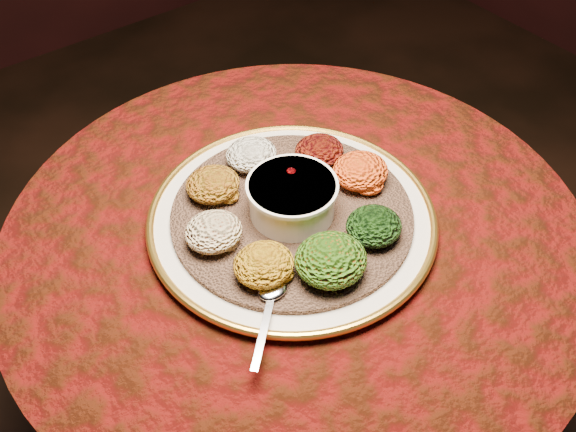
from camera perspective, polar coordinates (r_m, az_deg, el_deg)
table at (r=1.18m, az=0.68°, el=-6.96°), size 0.96×0.96×0.73m
platter at (r=1.04m, az=0.35°, el=-0.21°), size 0.51×0.51×0.02m
injera at (r=1.03m, az=0.35°, el=0.21°), size 0.43×0.43×0.01m
stew_bowl at (r=1.00m, az=0.36°, el=1.79°), size 0.14×0.14×0.06m
spoon at (r=0.91m, az=-1.48°, el=-7.15°), size 0.12×0.11×0.01m
portion_ayib at (r=1.10m, az=-3.30°, el=5.48°), size 0.09×0.08×0.04m
portion_kitfo at (r=1.11m, az=2.80°, el=5.82°), size 0.09×0.08×0.04m
portion_tikil at (r=1.07m, az=6.46°, el=4.01°), size 0.09×0.09×0.05m
portion_gomen at (r=0.99m, az=7.64°, el=-0.88°), size 0.09×0.08×0.04m
portion_mixveg at (r=0.93m, az=3.82°, el=-3.91°), size 0.11×0.10×0.05m
portion_kik at (r=0.93m, az=-2.16°, el=-4.34°), size 0.09×0.09×0.04m
portion_timatim at (r=0.98m, az=-6.63°, el=-1.39°), size 0.09×0.08×0.04m
portion_shiro at (r=1.05m, az=-6.69°, el=2.81°), size 0.09×0.08×0.04m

